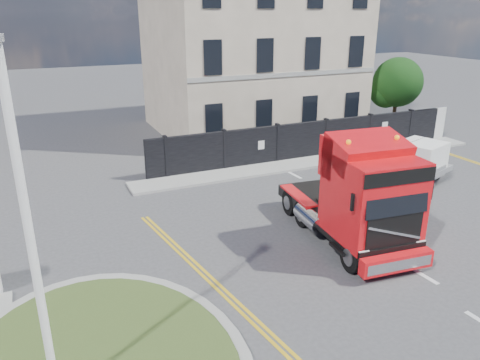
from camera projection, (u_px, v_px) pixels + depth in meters
name	position (u px, v px, depth m)	size (l,w,h in m)	color
ground	(300.00, 252.00, 15.61)	(120.00, 120.00, 0.00)	#424244
hoarding_fence	(318.00, 139.00, 25.51)	(18.80, 0.25, 2.00)	black
georgian_building	(250.00, 41.00, 30.08)	(12.30, 10.30, 12.80)	beige
tree	(395.00, 85.00, 30.49)	(3.20, 3.20, 4.80)	#382619
pavement_far	(318.00, 161.00, 24.85)	(20.00, 1.60, 0.12)	gray
truck	(361.00, 200.00, 15.44)	(3.01, 6.61, 3.84)	black
flatbed_pickup	(411.00, 158.00, 21.98)	(3.28, 5.17, 1.98)	gray
lamppost_island	(31.00, 241.00, 8.23)	(0.22, 0.45, 7.27)	white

